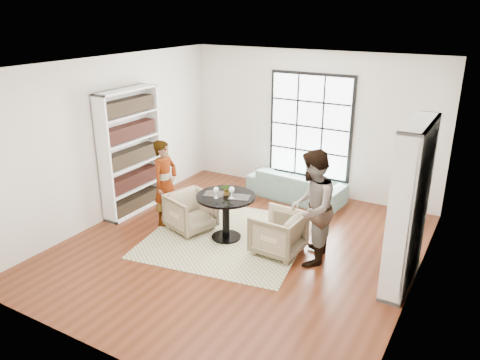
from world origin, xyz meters
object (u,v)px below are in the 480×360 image
Objects in this scene: person_right at (312,208)px; wine_glass_right at (232,190)px; pedestal_table at (226,208)px; sofa at (296,185)px; armchair_left at (191,212)px; armchair_right at (278,233)px; flower_centerpiece at (227,190)px; person_left at (165,183)px; wine_glass_left at (216,190)px.

person_right reaches higher than wine_glass_right.
pedestal_table is 2.32m from sofa.
pedestal_table is at bearing -70.49° from armchair_left.
pedestal_table reaches higher than armchair_right.
pedestal_table is 0.76m from armchair_left.
sofa is at bearing 81.74° from pedestal_table.
flower_centerpiece is (-0.32, -2.25, 0.61)m from sofa.
person_right is at bearing -89.27° from person_left.
person_right is at bearing 123.29° from sofa.
person_right is at bearing 92.66° from armchair_right.
armchair_left is 3.59× the size of wine_glass_right.
flower_centerpiece is (-0.98, 0.03, 0.55)m from armchair_right.
person_right is 8.68× the size of wine_glass_right.
armchair_left is at bearing -89.73° from person_left.
flower_centerpiece is (0.09, 0.20, -0.04)m from wine_glass_left.
person_left is 8.14× the size of wine_glass_left.
wine_glass_left is 0.22m from flower_centerpiece.
person_left reaches higher than pedestal_table.
sofa is 2.56m from wine_glass_left.
wine_glass_right is (-0.84, -0.06, 0.60)m from armchair_right.
wine_glass_right is (-0.18, -2.34, 0.66)m from sofa.
pedestal_table is at bearing -88.88° from person_left.
pedestal_table is 1.31× the size of armchair_right.
pedestal_table is 5.09× the size of flower_centerpiece.
pedestal_table is at bearing 158.30° from wine_glass_right.
wine_glass_right is (0.24, 0.11, 0.01)m from wine_glass_left.
pedestal_table is 0.50× the size of sofa.
sofa is at bearing -163.53° from person_right.
person_left is 0.87× the size of person_right.
person_left is 8.05× the size of flower_centerpiece.
person_right is 9.35× the size of wine_glass_left.
armchair_right is at bearing -89.16° from person_left.
person_right is (0.55, 0.00, 0.56)m from armchair_right.
person_left is at bearing 178.32° from wine_glass_right.
armchair_left is at bearing 166.96° from wine_glass_left.
armchair_left is at bearing -100.98° from person_right.
person_left reaches higher than flower_centerpiece.
wine_glass_left is 0.99× the size of flower_centerpiece.
flower_centerpiece reaches higher than pedestal_table.
armchair_right is at bearing 9.00° from wine_glass_left.
wine_glass_left reaches higher than armchair_left.
wine_glass_left reaches higher than armchair_right.
flower_centerpiece reaches higher than sofa.
armchair_right is 1.13m from flower_centerpiece.
armchair_left reaches higher than sofa.
armchair_left is 3.87× the size of wine_glass_left.
wine_glass_left is (-0.09, -0.17, 0.36)m from pedestal_table.
person_right is at bearing 0.13° from pedestal_table.
person_right reaches higher than pedestal_table.
sofa is at bearing 81.82° from flower_centerpiece.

